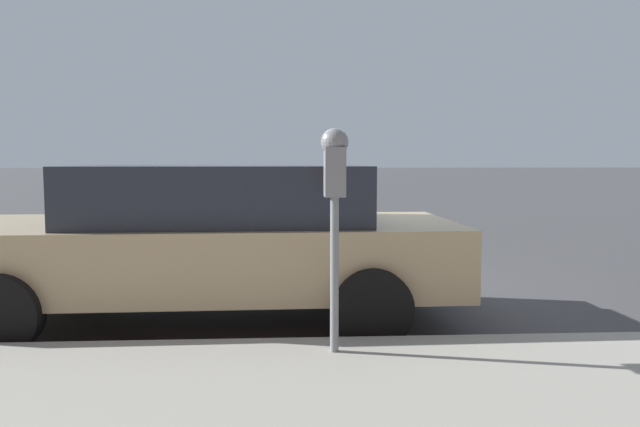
# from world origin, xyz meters

# --- Properties ---
(ground_plane) EXTENTS (220.00, 220.00, 0.00)m
(ground_plane) POSITION_xyz_m (0.00, 0.00, 0.00)
(ground_plane) COLOR #424244
(parking_meter) EXTENTS (0.21, 0.19, 1.55)m
(parking_meter) POSITION_xyz_m (-2.55, -0.31, 1.35)
(parking_meter) COLOR gray
(parking_meter) RESTS_ON sidewalk
(car_tan) EXTENTS (2.16, 4.67, 1.44)m
(car_tan) POSITION_xyz_m (-1.05, 0.74, 0.77)
(car_tan) COLOR tan
(car_tan) RESTS_ON ground_plane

